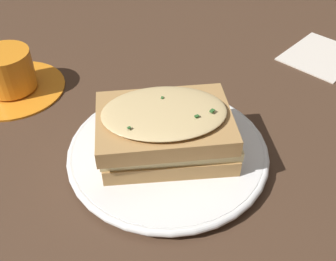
% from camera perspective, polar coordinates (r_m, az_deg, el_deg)
% --- Properties ---
extents(ground_plane, '(2.40, 2.40, 0.00)m').
position_cam_1_polar(ground_plane, '(0.49, 3.85, -3.06)').
color(ground_plane, '#473021').
extents(dinner_plate, '(0.24, 0.24, 0.02)m').
position_cam_1_polar(dinner_plate, '(0.48, 0.00, -3.07)').
color(dinner_plate, white).
rests_on(dinner_plate, ground_plane).
extents(sandwich, '(0.18, 0.19, 0.06)m').
position_cam_1_polar(sandwich, '(0.45, -0.25, 0.15)').
color(sandwich, '#B2844C').
rests_on(sandwich, dinner_plate).
extents(teacup_with_saucer, '(0.15, 0.15, 0.06)m').
position_cam_1_polar(teacup_with_saucer, '(0.62, -22.11, 7.48)').
color(teacup_with_saucer, orange).
rests_on(teacup_with_saucer, ground_plane).
extents(napkin, '(0.14, 0.13, 0.00)m').
position_cam_1_polar(napkin, '(0.72, 21.40, 10.11)').
color(napkin, silver).
rests_on(napkin, ground_plane).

